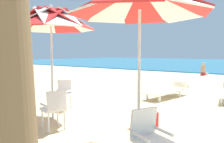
{
  "coord_description": "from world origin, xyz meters",
  "views": [
    {
      "loc": [
        2.09,
        -5.86,
        1.66
      ],
      "look_at": [
        -2.72,
        0.44,
        1.0
      ],
      "focal_mm": 37.99,
      "sensor_mm": 36.0,
      "label": 1
    }
  ],
  "objects": [
    {
      "name": "sun_lounger_1",
      "position": [
        -1.47,
        2.11,
        0.28
      ],
      "size": [
        0.94,
        2.21,
        0.62
      ],
      "color": "white",
      "rests_on": "ground"
    },
    {
      "name": "plastic_chair_5",
      "position": [
        -5.16,
        -1.58,
        0.5
      ],
      "size": [
        0.58,
        0.55,
        0.87
      ],
      "color": "white",
      "rests_on": "ground"
    },
    {
      "name": "plastic_chair_0",
      "position": [
        0.56,
        -3.02,
        0.5
      ],
      "size": [
        0.6,
        0.58,
        0.87
      ],
      "color": "white",
      "rests_on": "ground"
    },
    {
      "name": "beachgoer_seated",
      "position": [
        -2.92,
        11.48,
        0.29
      ],
      "size": [
        0.3,
        0.93,
        0.92
      ],
      "color": "red",
      "rests_on": "ground"
    },
    {
      "name": "plastic_chair_3",
      "position": [
        -3.07,
        -3.14,
        0.5
      ],
      "size": [
        0.6,
        0.58,
        0.87
      ],
      "color": "white",
      "rests_on": "ground"
    },
    {
      "name": "beach_umbrella_0",
      "position": [
        0.11,
        -2.55,
        2.42
      ],
      "size": [
        2.29,
        2.29,
        2.76
      ],
      "color": "silver",
      "rests_on": "ground"
    },
    {
      "name": "plastic_chair_1",
      "position": [
        -1.85,
        -2.7,
        0.5
      ],
      "size": [
        0.57,
        0.55,
        0.87
      ],
      "color": "white",
      "rests_on": "ground"
    },
    {
      "name": "cooler_box",
      "position": [
        -0.4,
        -1.4,
        0.2
      ],
      "size": [
        0.5,
        0.34,
        0.4
      ],
      "color": "red",
      "rests_on": "ground"
    },
    {
      "name": "ground_plane",
      "position": [
        0.0,
        0.0,
        0.0
      ],
      "size": [
        80.0,
        80.0,
        0.0
      ],
      "primitive_type": "plane",
      "color": "#D3B784"
    },
    {
      "name": "beach_umbrella_1",
      "position": [
        -2.58,
        -2.17,
        2.41
      ],
      "size": [
        2.11,
        2.11,
        2.79
      ],
      "color": "silver",
      "rests_on": "ground"
    },
    {
      "name": "plastic_chair_2",
      "position": [
        -3.1,
        -1.38,
        0.5
      ],
      "size": [
        0.6,
        0.61,
        0.87
      ],
      "color": "white",
      "rests_on": "ground"
    }
  ]
}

